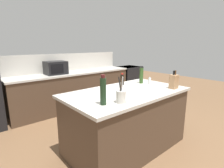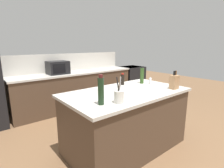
{
  "view_description": "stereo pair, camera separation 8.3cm",
  "coord_description": "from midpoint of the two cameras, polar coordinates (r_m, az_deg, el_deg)",
  "views": [
    {
      "loc": [
        -1.85,
        -1.79,
        1.63
      ],
      "look_at": [
        0.0,
        0.35,
        0.99
      ],
      "focal_mm": 28.0,
      "sensor_mm": 36.0,
      "label": 1
    },
    {
      "loc": [
        -1.78,
        -1.84,
        1.63
      ],
      "look_at": [
        0.0,
        0.35,
        0.99
      ],
      "focal_mm": 28.0,
      "sensor_mm": 36.0,
      "label": 2
    }
  ],
  "objects": [
    {
      "name": "ground_plane",
      "position": [
        3.04,
        3.75,
        -19.7
      ],
      "size": [
        14.0,
        14.0,
        0.0
      ],
      "primitive_type": "plane",
      "color": "brown"
    },
    {
      "name": "back_counter_run",
      "position": [
        4.68,
        -12.64,
        -1.89
      ],
      "size": [
        3.21,
        0.66,
        0.94
      ],
      "color": "#4C3828",
      "rests_on": "ground_plane"
    },
    {
      "name": "wall_backsplash",
      "position": [
        4.84,
        -14.83,
        6.87
      ],
      "size": [
        3.17,
        0.03,
        0.46
      ],
      "primitive_type": "cube",
      "color": "beige",
      "rests_on": "back_counter_run"
    },
    {
      "name": "kitchen_island",
      "position": [
        2.81,
        3.89,
        -11.56
      ],
      "size": [
        1.9,
        1.05,
        0.94
      ],
      "color": "#4C3828",
      "rests_on": "ground_plane"
    },
    {
      "name": "range_oven",
      "position": [
        5.88,
        4.97,
        1.28
      ],
      "size": [
        0.76,
        0.65,
        0.92
      ],
      "color": "black",
      "rests_on": "ground_plane"
    },
    {
      "name": "microwave",
      "position": [
        4.37,
        -18.45,
        5.05
      ],
      "size": [
        0.48,
        0.39,
        0.31
      ],
      "color": "black",
      "rests_on": "back_counter_run"
    },
    {
      "name": "knife_block",
      "position": [
        2.94,
        18.79,
        0.78
      ],
      "size": [
        0.13,
        0.1,
        0.29
      ],
      "rotation": [
        0.0,
        0.0,
        -0.01
      ],
      "color": "#A87C54",
      "rests_on": "kitchen_island"
    },
    {
      "name": "utensil_crock",
      "position": [
        2.11,
        1.8,
        -3.96
      ],
      "size": [
        0.12,
        0.12,
        0.32
      ],
      "color": "beige",
      "rests_on": "kitchen_island"
    },
    {
      "name": "salt_shaker",
      "position": [
        3.19,
        11.45,
        1.04
      ],
      "size": [
        0.05,
        0.05,
        0.12
      ],
      "color": "silver",
      "rests_on": "kitchen_island"
    },
    {
      "name": "olive_oil_bottle",
      "position": [
        3.21,
        8.83,
        2.87
      ],
      "size": [
        0.07,
        0.07,
        0.31
      ],
      "color": "#2D4C1E",
      "rests_on": "kitchen_island"
    },
    {
      "name": "wine_bottle",
      "position": [
        2.02,
        -4.11,
        -2.22
      ],
      "size": [
        0.07,
        0.07,
        0.36
      ],
      "color": "black",
      "rests_on": "kitchen_island"
    },
    {
      "name": "soy_sauce_bottle",
      "position": [
        3.06,
        2.58,
        1.56
      ],
      "size": [
        0.06,
        0.06,
        0.2
      ],
      "color": "black",
      "rests_on": "kitchen_island"
    }
  ]
}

